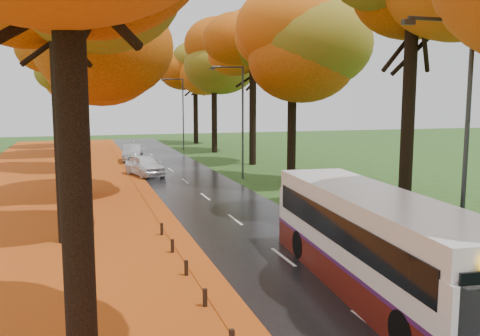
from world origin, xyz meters
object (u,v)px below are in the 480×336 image
streetlamp_mid (239,113)px  car_dark (134,156)px  car_white (145,165)px  car_silver (133,153)px  bus (374,240)px  streetlamp_near (460,132)px  streetlamp_far (181,108)px

streetlamp_mid → car_dark: bearing=116.5°
car_white → car_silver: 9.55m
car_silver → car_dark: 0.69m
streetlamp_mid → car_white: size_ratio=1.77×
bus → car_white: size_ratio=2.48×
bus → car_silver: bus is taller
streetlamp_near → car_dark: (-6.18, 34.37, -4.11)m
streetlamp_far → car_silver: streetlamp_far is taller
car_silver → car_dark: car_silver is taller
car_silver → car_white: bearing=-81.6°
streetlamp_near → car_silver: (-6.28, 35.02, -3.92)m
streetlamp_far → car_white: (-6.30, -18.52, -3.91)m
car_white → streetlamp_near: bearing=-91.5°
streetlamp_near → bus: streetlamp_near is taller
bus → car_dark: (-3.59, 34.07, -0.95)m
streetlamp_near → streetlamp_mid: same height
streetlamp_far → streetlamp_mid: bearing=-90.0°
bus → car_silver: 34.93m
bus → car_white: (-3.71, 25.18, -0.75)m
bus → car_silver: bearing=101.1°
car_silver → car_dark: bearing=-72.7°
bus → streetlamp_near: bearing=-1.6°
streetlamp_far → car_dark: bearing=-122.7°
streetlamp_near → car_silver: size_ratio=1.75×
car_silver → streetlamp_mid: bearing=-55.7°
streetlamp_near → car_white: streetlamp_near is taller
streetlamp_mid → car_silver: streetlamp_mid is taller
streetlamp_mid → car_dark: (-6.18, 12.37, -4.11)m
streetlamp_mid → streetlamp_near: bearing=-90.0°
streetlamp_mid → car_white: 8.18m
car_dark → car_white: bearing=-87.0°
streetlamp_mid → car_silver: 14.98m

